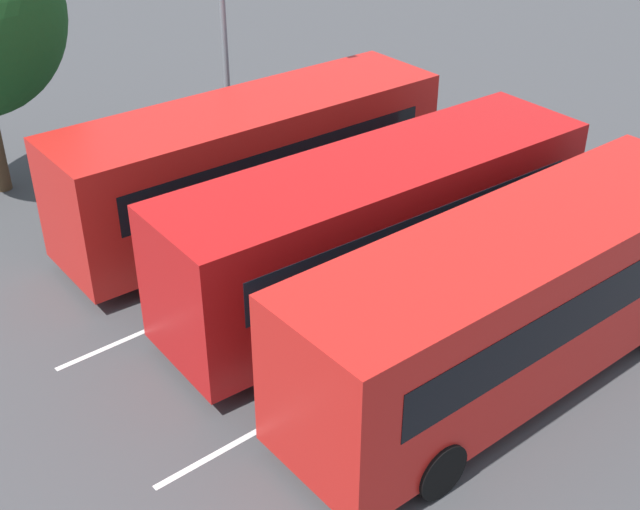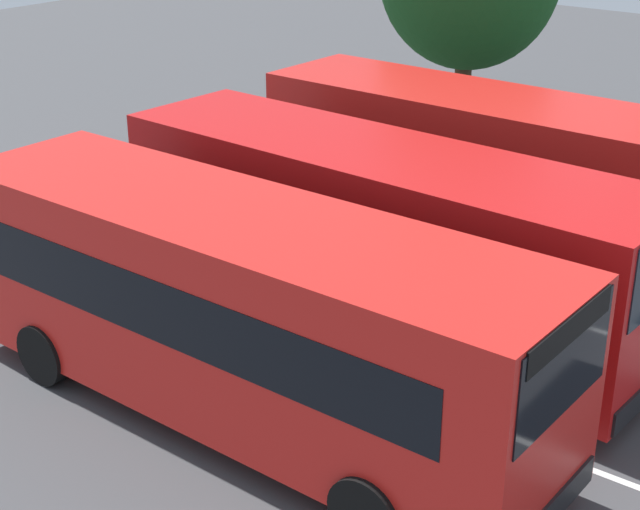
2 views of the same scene
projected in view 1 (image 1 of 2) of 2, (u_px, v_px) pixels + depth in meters
The scene contains 6 objects.
ground_plane at pixel (379, 288), 17.66m from camera, with size 65.89×65.89×0.00m, color #424244.
bus_far_left at pixel (518, 298), 14.29m from camera, with size 9.47×2.68×3.12m.
bus_center_left at pixel (380, 224), 16.54m from camera, with size 9.53×2.88×3.12m.
bus_center_right at pixel (254, 161), 19.14m from camera, with size 9.49×2.74×3.12m.
lane_stripe_outer_left at pixel (442, 328), 16.41m from camera, with size 13.09×0.12×0.01m, color silver.
lane_stripe_inner_left at pixel (324, 253), 18.89m from camera, with size 13.09×0.12×0.01m, color silver.
Camera 1 is at (-10.21, -10.69, 9.76)m, focal length 46.25 mm.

